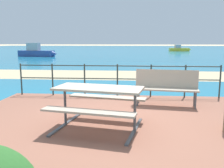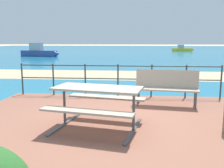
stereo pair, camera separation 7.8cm
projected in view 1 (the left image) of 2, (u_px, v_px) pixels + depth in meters
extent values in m
plane|color=beige|center=(110.00, 125.00, 5.12)|extent=(240.00, 240.00, 0.00)
cube|color=#935B47|center=(110.00, 123.00, 5.12)|extent=(6.40, 5.20, 0.06)
cube|color=teal|center=(130.00, 51.00, 44.40)|extent=(90.00, 90.00, 0.01)
cube|color=tan|center=(124.00, 75.00, 12.56)|extent=(54.00, 3.62, 0.01)
cube|color=tan|center=(98.00, 88.00, 4.64)|extent=(1.73, 1.00, 0.04)
cube|color=tan|center=(88.00, 112.00, 4.15)|extent=(1.64, 0.56, 0.04)
cube|color=tan|center=(107.00, 97.00, 5.23)|extent=(1.64, 0.56, 0.04)
cylinder|color=#4C5156|center=(65.00, 106.00, 4.89)|extent=(0.06, 0.06, 0.77)
cube|color=#4C5156|center=(66.00, 124.00, 4.95)|extent=(0.32, 1.38, 0.03)
cylinder|color=#4C5156|center=(135.00, 111.00, 4.52)|extent=(0.06, 0.06, 0.77)
cube|color=#4C5156|center=(135.00, 130.00, 4.58)|extent=(0.32, 1.38, 0.03)
cube|color=tan|center=(166.00, 89.00, 6.29)|extent=(1.61, 0.60, 0.04)
cube|color=tan|center=(167.00, 79.00, 6.42)|extent=(1.56, 0.27, 0.46)
cylinder|color=#4C5156|center=(137.00, 98.00, 6.33)|extent=(0.04, 0.04, 0.43)
cylinder|color=#4C5156|center=(139.00, 95.00, 6.62)|extent=(0.04, 0.04, 0.43)
cylinder|color=#4C5156|center=(196.00, 100.00, 6.03)|extent=(0.04, 0.04, 0.43)
cylinder|color=#4C5156|center=(194.00, 98.00, 6.32)|extent=(0.04, 0.04, 0.43)
cylinder|color=#2D3833|center=(21.00, 79.00, 7.64)|extent=(0.04, 0.04, 0.96)
cylinder|color=#2D3833|center=(53.00, 80.00, 7.56)|extent=(0.04, 0.04, 0.96)
cylinder|color=#2D3833|center=(85.00, 80.00, 7.48)|extent=(0.04, 0.04, 0.96)
cylinder|color=#2D3833|center=(117.00, 80.00, 7.40)|extent=(0.04, 0.04, 0.96)
cylinder|color=#2D3833|center=(151.00, 81.00, 7.32)|extent=(0.04, 0.04, 0.96)
cylinder|color=#2D3833|center=(185.00, 81.00, 7.24)|extent=(0.04, 0.04, 0.96)
cylinder|color=#2D3833|center=(220.00, 82.00, 7.16)|extent=(0.04, 0.04, 0.96)
cylinder|color=#2D3833|center=(117.00, 66.00, 7.33)|extent=(5.90, 0.03, 0.03)
cylinder|color=#2D3833|center=(117.00, 79.00, 7.40)|extent=(5.90, 0.03, 0.03)
cube|color=#2D478C|center=(36.00, 54.00, 27.39)|extent=(4.15, 1.68, 0.66)
cube|color=#A5A8AD|center=(33.00, 47.00, 27.35)|extent=(1.48, 0.91, 0.83)
cone|color=#2D478C|center=(55.00, 54.00, 26.79)|extent=(0.60, 0.68, 0.59)
cube|color=yellow|center=(179.00, 50.00, 41.71)|extent=(3.27, 1.44, 0.52)
cube|color=#A5A8AD|center=(178.00, 46.00, 41.61)|extent=(0.98, 0.96, 0.55)
cone|color=yellow|center=(190.00, 50.00, 41.75)|extent=(0.55, 0.52, 0.47)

